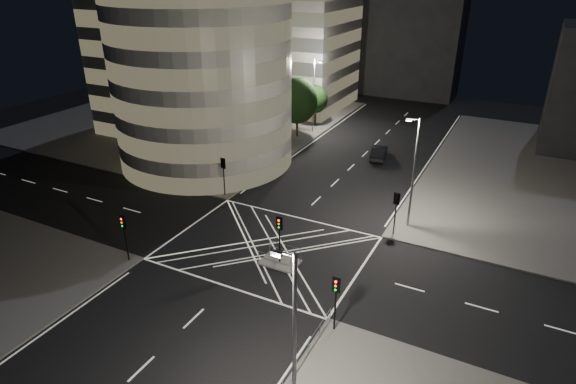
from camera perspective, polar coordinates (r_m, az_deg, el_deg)
The scene contains 24 objects.
ground at distance 40.52m, azimuth -2.49°, elevation -6.64°, with size 120.00×120.00×0.00m, color black.
sidewalk_far_left at distance 76.28m, azimuth -11.63°, elevation 8.48°, with size 42.00×42.00×0.15m, color #5A5754.
central_island at distance 38.55m, azimuth -0.98°, elevation -8.31°, with size 3.00×2.00×0.15m, color slate.
office_tower_curved at distance 62.24m, azimuth -11.25°, elevation 16.71°, with size 30.00×29.00×27.20m.
office_block_rear at distance 82.46m, azimuth -1.56°, elevation 18.08°, with size 24.00×16.00×22.00m, color gray.
building_far_end at distance 91.17m, azimuth 14.04°, elevation 16.70°, with size 18.00×8.00×18.00m, color black.
tree_a at distance 50.70m, azimuth -7.94°, elevation 5.13°, with size 4.21×4.21×6.44m.
tree_b at distance 55.36m, azimuth -4.42°, elevation 7.28°, with size 4.37×4.37×6.76m.
tree_c at distance 60.16m, azimuth -1.44°, elevation 9.37°, with size 3.80×3.80×7.01m.
tree_d at distance 65.27m, azimuth 1.11°, elevation 10.78°, with size 5.41×5.41×8.08m.
tree_e at distance 70.83m, azimuth 3.29°, elevation 10.92°, with size 3.54×3.54×5.83m.
traffic_signal_fl at distance 48.56m, azimuth -7.66°, elevation 2.64°, with size 0.55×0.22×4.00m.
traffic_signal_nl at distance 39.34m, azimuth -18.86°, elevation -4.24°, with size 0.55×0.22×4.00m.
traffic_signal_fr at distance 41.84m, azimuth 12.69°, elevation -1.62°, with size 0.55×0.22×4.00m.
traffic_signal_nr at distance 30.66m, azimuth 5.69°, elevation -11.92°, with size 0.55×0.22×4.00m.
traffic_signal_island at distance 37.06m, azimuth -1.01°, elevation -4.65°, with size 0.55×0.22×4.00m.
street_lamp_left_near at distance 52.05m, azimuth -5.18°, elevation 7.40°, with size 1.25×0.25×10.00m.
street_lamp_left_far at distance 67.36m, azimuth 3.10°, elevation 11.58°, with size 1.25×0.25×10.00m.
street_lamp_right_far at distance 42.62m, azimuth 14.64°, elevation 2.56°, with size 1.25×0.25×10.00m.
street_lamp_right_near at distance 23.68m, azimuth 0.64°, elevation -16.71°, with size 1.25×0.25×10.00m.
railing_near_right at distance 28.60m, azimuth 0.19°, elevation -21.04°, with size 0.06×11.70×1.10m, color slate.
railing_island_south at distance 37.55m, azimuth -1.64°, elevation -8.19°, with size 2.80×0.06×1.10m, color slate.
railing_island_north at distance 38.88m, azimuth -0.36°, elevation -6.90°, with size 2.80×0.06×1.10m, color slate.
sedan at distance 59.76m, azimuth 10.72°, elevation 4.62°, with size 1.69×4.84×1.59m, color black.
Camera 1 is at (17.26, -29.79, 21.36)m, focal length 30.00 mm.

